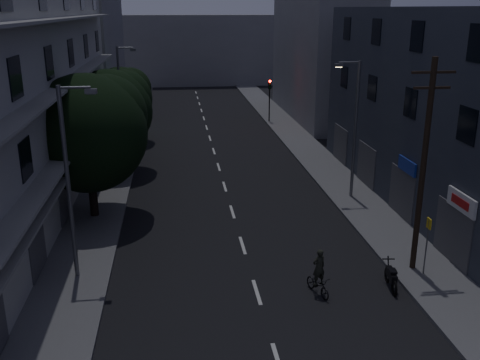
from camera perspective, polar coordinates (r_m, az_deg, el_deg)
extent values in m
plane|color=black|center=(39.07, -2.36, 1.61)|extent=(160.00, 160.00, 0.00)
cube|color=#565659|center=(39.19, -13.35, 1.30)|extent=(3.00, 90.00, 0.15)
cube|color=#565659|center=(40.34, 8.32, 2.07)|extent=(3.00, 90.00, 0.15)
cube|color=beige|center=(22.03, 1.81, -11.85)|extent=(0.15, 2.00, 0.01)
cube|color=beige|center=(25.99, 0.27, -6.97)|extent=(0.15, 2.00, 0.01)
cube|color=beige|center=(30.11, -0.82, -3.40)|extent=(0.15, 2.00, 0.01)
cube|color=beige|center=(34.32, -1.65, -0.69)|extent=(0.15, 2.00, 0.01)
cube|color=beige|center=(38.59, -2.29, 1.42)|extent=(0.15, 2.00, 0.01)
cube|color=beige|center=(42.92, -2.81, 3.10)|extent=(0.15, 2.00, 0.01)
cube|color=beige|center=(47.27, -3.23, 4.48)|extent=(0.15, 2.00, 0.01)
cube|color=beige|center=(51.65, -3.58, 5.62)|extent=(0.15, 2.00, 0.01)
cube|color=beige|center=(56.05, -3.88, 6.59)|extent=(0.15, 2.00, 0.01)
cube|color=beige|center=(60.46, -4.14, 7.41)|extent=(0.15, 2.00, 0.01)
cube|color=beige|center=(64.89, -4.36, 8.13)|extent=(0.15, 2.00, 0.01)
cube|color=beige|center=(69.33, -4.55, 8.75)|extent=(0.15, 2.00, 0.01)
cube|color=beige|center=(73.77, -4.72, 9.29)|extent=(0.15, 2.00, 0.01)
cube|color=#A1A19D|center=(31.93, -23.67, 9.33)|extent=(6.00, 36.00, 14.00)
cube|color=black|center=(23.93, -21.00, -5.29)|extent=(0.06, 1.60, 1.60)
cube|color=black|center=(29.42, -18.39, -0.74)|extent=(0.06, 1.60, 1.60)
cube|color=black|center=(35.07, -16.62, 2.36)|extent=(0.06, 1.60, 1.60)
cube|color=black|center=(40.83, -15.34, 4.60)|extent=(0.06, 1.60, 1.60)
cube|color=black|center=(46.64, -14.37, 6.28)|extent=(0.06, 1.60, 1.60)
cube|color=black|center=(22.93, -21.88, 2.10)|extent=(0.06, 1.60, 1.60)
cube|color=black|center=(28.61, -19.02, 5.35)|extent=(0.06, 1.60, 1.60)
cube|color=black|center=(34.40, -17.09, 7.51)|extent=(0.06, 1.60, 1.60)
cube|color=black|center=(40.25, -15.71, 9.03)|extent=(0.06, 1.60, 1.60)
cube|color=black|center=(46.14, -14.68, 10.17)|extent=(0.06, 1.60, 1.60)
cube|color=black|center=(22.35, -22.84, 10.02)|extent=(0.06, 1.60, 1.60)
cube|color=black|center=(28.14, -19.68, 11.71)|extent=(0.06, 1.60, 1.60)
cube|color=black|center=(34.01, -17.59, 12.81)|extent=(0.06, 1.60, 1.60)
cube|color=black|center=(39.92, -16.11, 13.57)|extent=(0.06, 1.60, 1.60)
cube|color=black|center=(45.85, -15.00, 14.13)|extent=(0.06, 1.60, 1.60)
cube|color=gray|center=(31.65, -16.91, 4.45)|extent=(1.00, 32.40, 0.12)
cube|color=gray|center=(31.10, -17.44, 10.19)|extent=(1.00, 32.40, 0.12)
cube|color=gray|center=(30.88, -18.01, 16.07)|extent=(1.00, 32.40, 0.12)
cube|color=gray|center=(31.87, -16.94, 2.87)|extent=(0.80, 32.40, 0.12)
cube|color=#424247|center=(24.16, -20.82, -6.60)|extent=(0.06, 2.40, 2.40)
cube|color=#424247|center=(29.60, -18.26, -1.84)|extent=(0.06, 2.40, 2.40)
cube|color=#424247|center=(35.23, -16.52, 1.43)|extent=(0.06, 2.40, 2.40)
cube|color=#424247|center=(40.96, -15.26, 3.78)|extent=(0.06, 2.40, 2.40)
cube|color=#424247|center=(46.76, -14.30, 5.56)|extent=(0.06, 2.40, 2.40)
cube|color=#2C313C|center=(30.86, 22.35, 6.41)|extent=(6.00, 28.00, 11.00)
cube|color=black|center=(24.12, 23.06, 5.39)|extent=(0.06, 1.40, 1.50)
cube|color=black|center=(28.92, 17.73, 7.83)|extent=(0.06, 1.40, 1.50)
cube|color=black|center=(33.93, 13.91, 9.52)|extent=(0.06, 1.40, 1.50)
cube|color=black|center=(39.08, 11.06, 10.75)|extent=(0.06, 1.40, 1.50)
cube|color=black|center=(23.71, 24.04, 13.18)|extent=(0.06, 1.40, 1.50)
cube|color=black|center=(28.58, 18.37, 14.34)|extent=(0.06, 1.40, 1.50)
cube|color=black|center=(33.64, 14.34, 15.08)|extent=(0.06, 1.40, 1.50)
cube|color=black|center=(38.82, 11.36, 15.58)|extent=(0.06, 1.40, 1.50)
cube|color=#424247|center=(25.51, 21.71, -5.40)|extent=(0.06, 3.00, 2.60)
cube|color=#424247|center=(30.09, 16.84, -1.38)|extent=(0.06, 3.00, 2.60)
cube|color=#424247|center=(34.93, 13.30, 1.55)|extent=(0.06, 3.00, 2.60)
cube|color=#424247|center=(39.95, 10.63, 3.76)|extent=(0.06, 3.00, 2.60)
cube|color=silver|center=(24.48, 22.56, -2.19)|extent=(0.12, 2.20, 0.80)
cube|color=#B21414|center=(24.44, 22.40, -2.20)|extent=(0.02, 1.40, 0.36)
cube|color=navy|center=(29.13, 17.40, 1.45)|extent=(0.12, 2.00, 0.70)
cube|color=slate|center=(61.12, -16.04, 14.46)|extent=(6.00, 20.00, 16.00)
cube|color=slate|center=(56.61, 8.56, 13.19)|extent=(6.00, 20.00, 13.00)
cube|color=slate|center=(82.66, -5.12, 13.68)|extent=(24.00, 8.00, 10.00)
cylinder|color=black|center=(29.64, -15.54, 0.12)|extent=(0.44, 0.44, 4.15)
sphere|color=black|center=(29.01, -15.95, 4.81)|extent=(6.22, 6.22, 6.22)
sphere|color=black|center=(29.48, -14.06, 6.71)|extent=(4.36, 4.36, 4.36)
sphere|color=black|center=(28.44, -17.76, 5.36)|extent=(4.04, 4.04, 4.04)
cylinder|color=black|center=(37.80, -13.42, 3.76)|extent=(0.44, 0.44, 3.76)
sphere|color=black|center=(37.33, -13.67, 7.12)|extent=(5.67, 5.67, 5.67)
sphere|color=black|center=(37.82, -12.35, 8.44)|extent=(3.97, 3.97, 3.97)
sphere|color=black|center=(36.79, -14.92, 7.55)|extent=(3.68, 3.68, 3.68)
cylinder|color=black|center=(46.25, -12.39, 6.11)|extent=(0.44, 0.44, 3.37)
sphere|color=black|center=(45.89, -12.56, 8.58)|extent=(5.03, 5.03, 5.03)
sphere|color=black|center=(46.35, -11.61, 9.52)|extent=(3.52, 3.52, 3.52)
sphere|color=black|center=(45.40, -13.45, 8.91)|extent=(3.27, 3.27, 3.27)
cylinder|color=black|center=(53.54, 3.15, 7.97)|extent=(0.12, 0.12, 3.20)
cube|color=black|center=(53.23, 3.19, 10.15)|extent=(0.28, 0.22, 0.90)
sphere|color=#FF0C05|center=(53.04, 3.22, 10.48)|extent=(0.22, 0.22, 0.22)
sphere|color=#3F330C|center=(53.08, 3.22, 10.16)|extent=(0.22, 0.22, 0.22)
sphere|color=black|center=(53.12, 3.21, 9.84)|extent=(0.22, 0.22, 0.22)
cylinder|color=black|center=(53.51, -10.75, 7.68)|extent=(0.12, 0.12, 3.20)
cube|color=black|center=(53.20, -10.88, 9.85)|extent=(0.28, 0.22, 0.90)
sphere|color=black|center=(53.01, -10.91, 10.18)|extent=(0.22, 0.22, 0.22)
sphere|color=#3F330C|center=(53.05, -10.89, 9.86)|extent=(0.22, 0.22, 0.22)
sphere|color=#0CFF26|center=(53.09, -10.87, 9.54)|extent=(0.22, 0.22, 0.22)
cylinder|color=slate|center=(22.49, -17.85, -0.55)|extent=(0.18, 0.18, 8.00)
cylinder|color=slate|center=(21.53, -17.25, 9.41)|extent=(1.20, 0.10, 0.10)
cube|color=slate|center=(21.45, -15.62, 9.12)|extent=(0.45, 0.25, 0.18)
cube|color=#4C4C4C|center=(21.46, -15.60, 8.85)|extent=(0.35, 0.18, 0.04)
cylinder|color=slate|center=(31.81, 12.18, 5.17)|extent=(0.18, 0.18, 8.00)
cylinder|color=slate|center=(31.02, 11.59, 12.20)|extent=(1.20, 0.10, 0.10)
cube|color=slate|center=(30.85, 10.49, 11.95)|extent=(0.45, 0.25, 0.18)
cube|color=#FFD88C|center=(30.86, 10.48, 11.77)|extent=(0.35, 0.18, 0.04)
cylinder|color=#515358|center=(43.38, -12.64, 8.45)|extent=(0.18, 0.18, 8.00)
cylinder|color=#515358|center=(42.89, -12.18, 13.64)|extent=(1.20, 0.10, 0.10)
cube|color=#515358|center=(42.85, -11.35, 13.48)|extent=(0.45, 0.25, 0.18)
cube|color=#4C4C4C|center=(42.86, -11.34, 13.35)|extent=(0.35, 0.18, 0.04)
cylinder|color=black|center=(23.17, 18.95, 1.17)|extent=(0.24, 0.24, 9.00)
cube|color=black|center=(22.44, 19.96, 10.75)|extent=(1.80, 0.10, 0.10)
cube|color=black|center=(22.51, 19.79, 9.24)|extent=(1.50, 0.10, 0.10)
cylinder|color=#595B60|center=(23.85, 19.25, -6.74)|extent=(0.06, 0.06, 2.50)
cube|color=yellow|center=(23.45, 19.51, -4.40)|extent=(0.05, 0.35, 0.45)
torus|color=black|center=(22.57, 16.13, -11.03)|extent=(0.19, 0.67, 0.67)
torus|color=black|center=(23.53, 15.44, -9.72)|extent=(0.19, 0.67, 0.67)
cube|color=black|center=(22.91, 15.84, -9.70)|extent=(0.38, 1.06, 0.33)
cube|color=black|center=(22.68, 15.98, -9.31)|extent=(0.34, 0.46, 0.09)
cylinder|color=black|center=(23.30, 15.55, -8.85)|extent=(0.11, 0.41, 0.79)
cube|color=black|center=(23.26, 15.55, -8.12)|extent=(0.52, 0.11, 0.04)
imported|color=black|center=(21.94, 8.31, -10.99)|extent=(1.00, 1.63, 0.81)
imported|color=black|center=(21.58, 8.40, -9.20)|extent=(0.65, 0.53, 1.55)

